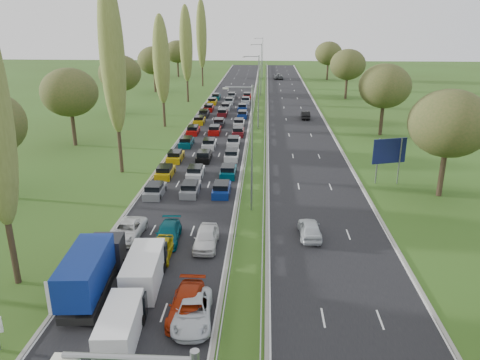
# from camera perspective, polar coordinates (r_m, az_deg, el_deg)

# --- Properties ---
(ground) EXTENTS (260.00, 260.00, 0.00)m
(ground) POSITION_cam_1_polar(r_m,az_deg,el_deg) (80.81, 2.24, 6.55)
(ground) COLOR #314A17
(ground) RESTS_ON ground
(near_carriageway) EXTENTS (10.50, 215.00, 0.04)m
(near_carriageway) POSITION_cam_1_polar(r_m,az_deg,el_deg) (83.62, -2.39, 6.98)
(near_carriageway) COLOR black
(near_carriageway) RESTS_ON ground
(far_carriageway) EXTENTS (10.50, 215.00, 0.04)m
(far_carriageway) POSITION_cam_1_polar(r_m,az_deg,el_deg) (83.43, 6.94, 6.83)
(far_carriageway) COLOR black
(far_carriageway) RESTS_ON ground
(central_reservation) EXTENTS (2.36, 215.00, 0.32)m
(central_reservation) POSITION_cam_1_polar(r_m,az_deg,el_deg) (83.13, 2.28, 7.30)
(central_reservation) COLOR gray
(central_reservation) RESTS_ON ground
(lamp_columns) EXTENTS (0.18, 140.18, 12.00)m
(lamp_columns) POSITION_cam_1_polar(r_m,az_deg,el_deg) (77.74, 2.27, 10.55)
(lamp_columns) COLOR gray
(lamp_columns) RESTS_ON ground
(poplar_row) EXTENTS (2.80, 127.80, 22.44)m
(poplar_row) POSITION_cam_1_polar(r_m,az_deg,el_deg) (69.38, -11.58, 14.46)
(poplar_row) COLOR #2D2116
(poplar_row) RESTS_ON ground
(woodland_left) EXTENTS (8.00, 166.00, 11.10)m
(woodland_left) POSITION_cam_1_polar(r_m,az_deg,el_deg) (68.15, -21.17, 9.51)
(woodland_left) COLOR #2D2116
(woodland_left) RESTS_ON ground
(woodland_right) EXTENTS (8.00, 153.00, 11.10)m
(woodland_right) POSITION_cam_1_polar(r_m,az_deg,el_deg) (68.75, 18.84, 9.84)
(woodland_right) COLOR #2D2116
(woodland_right) RESTS_ON ground
(traffic_queue_fill) EXTENTS (9.12, 67.05, 0.80)m
(traffic_queue_fill) POSITION_cam_1_polar(r_m,az_deg,el_deg) (78.46, -2.75, 6.49)
(traffic_queue_fill) COLOR slate
(traffic_queue_fill) RESTS_ON ground
(near_car_2) EXTENTS (2.48, 5.07, 1.39)m
(near_car_2) POSITION_cam_1_polar(r_m,az_deg,el_deg) (40.69, -13.55, -5.98)
(near_car_2) COLOR silver
(near_car_2) RESTS_ON near_carriageway
(near_car_7) EXTENTS (2.15, 4.82, 1.37)m
(near_car_7) POSITION_cam_1_polar(r_m,az_deg,el_deg) (39.51, -8.76, -6.45)
(near_car_7) COLOR #054854
(near_car_7) RESTS_ON near_carriageway
(near_car_8) EXTENTS (1.76, 4.24, 1.44)m
(near_car_8) POSITION_cam_1_polar(r_m,az_deg,el_deg) (36.95, -9.63, -8.35)
(near_car_8) COLOR #A8930B
(near_car_8) RESTS_ON near_carriageway
(near_car_10) EXTENTS (2.74, 5.22, 1.40)m
(near_car_10) POSITION_cam_1_polar(r_m,az_deg,el_deg) (29.72, -5.83, -15.65)
(near_car_10) COLOR silver
(near_car_10) RESTS_ON near_carriageway
(near_car_11) EXTENTS (2.10, 5.05, 1.46)m
(near_car_11) POSITION_cam_1_polar(r_m,az_deg,el_deg) (30.30, -6.49, -14.86)
(near_car_11) COLOR #A02509
(near_car_11) RESTS_ON near_carriageway
(near_car_12) EXTENTS (1.85, 4.60, 1.57)m
(near_car_12) POSITION_cam_1_polar(r_m,az_deg,el_deg) (38.24, -4.15, -7.01)
(near_car_12) COLOR silver
(near_car_12) RESTS_ON near_carriageway
(far_car_0) EXTENTS (1.91, 4.42, 1.49)m
(far_car_0) POSITION_cam_1_polar(r_m,az_deg,el_deg) (40.18, 8.51, -5.89)
(far_car_0) COLOR silver
(far_car_0) RESTS_ON far_carriageway
(far_car_1) EXTENTS (1.49, 4.25, 1.40)m
(far_car_1) POSITION_cam_1_polar(r_m,az_deg,el_deg) (87.70, 7.98, 7.87)
(far_car_1) COLOR black
(far_car_1) RESTS_ON far_carriageway
(far_car_2) EXTENTS (2.77, 5.83, 1.61)m
(far_car_2) POSITION_cam_1_polar(r_m,az_deg,el_deg) (146.18, 4.71, 12.51)
(far_car_2) COLOR slate
(far_car_2) RESTS_ON far_carriageway
(blue_lorry) EXTENTS (2.29, 8.24, 3.48)m
(blue_lorry) POSITION_cam_1_polar(r_m,az_deg,el_deg) (33.01, -17.63, -10.46)
(blue_lorry) COLOR black
(blue_lorry) RESTS_ON near_carriageway
(white_van_front) EXTENTS (1.96, 5.01, 2.01)m
(white_van_front) POSITION_cam_1_polar(r_m,az_deg,el_deg) (28.86, -14.27, -16.65)
(white_van_front) COLOR white
(white_van_front) RESTS_ON near_carriageway
(white_van_rear) EXTENTS (2.21, 5.64, 2.27)m
(white_van_rear) POSITION_cam_1_polar(r_m,az_deg,el_deg) (33.69, -11.53, -10.55)
(white_van_rear) COLOR white
(white_van_rear) RESTS_ON near_carriageway
(direction_sign) EXTENTS (3.85, 1.29, 5.20)m
(direction_sign) POSITION_cam_1_polar(r_m,az_deg,el_deg) (54.06, 17.75, 3.16)
(direction_sign) COLOR gray
(direction_sign) RESTS_ON ground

